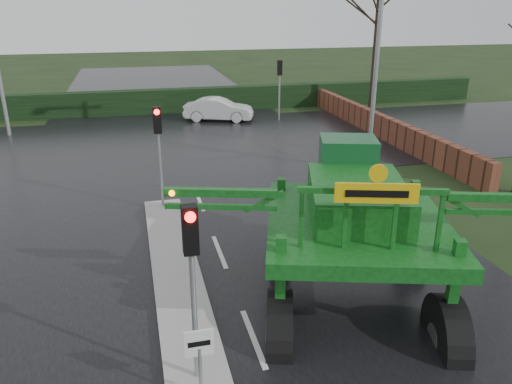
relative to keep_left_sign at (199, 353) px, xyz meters
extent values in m
plane|color=black|center=(1.30, 1.50, -1.06)|extent=(140.00, 140.00, 0.00)
cube|color=black|center=(1.30, 11.50, -1.05)|extent=(14.00, 80.00, 0.02)
cube|color=black|center=(1.30, 17.50, -1.05)|extent=(80.00, 12.00, 0.02)
cube|color=gray|center=(0.00, 4.50, -0.97)|extent=(1.20, 10.00, 0.16)
cube|color=black|center=(1.30, 25.50, -0.31)|extent=(44.00, 0.90, 1.50)
cube|color=#592D1E|center=(11.80, 17.50, -0.46)|extent=(0.40, 20.00, 1.20)
cylinder|color=gray|center=(0.00, 0.00, -0.41)|extent=(0.07, 0.07, 1.00)
cube|color=silver|center=(0.00, 0.00, 0.19)|extent=(0.50, 0.04, 0.50)
cube|color=black|center=(0.00, -0.02, 0.19)|extent=(0.38, 0.01, 0.10)
cylinder|color=gray|center=(0.00, 0.50, 0.69)|extent=(0.10, 0.10, 3.50)
cube|color=black|center=(0.00, 0.50, 2.04)|extent=(0.26, 0.22, 0.85)
sphere|color=#FF0C07|center=(0.00, 0.37, 2.32)|extent=(0.18, 0.18, 0.18)
cylinder|color=gray|center=(0.00, 9.00, 0.69)|extent=(0.10, 0.10, 3.50)
cube|color=black|center=(0.00, 9.00, 2.04)|extent=(0.26, 0.22, 0.85)
sphere|color=#FF0C07|center=(0.00, 8.87, 2.32)|extent=(0.18, 0.18, 0.18)
cylinder|color=gray|center=(7.80, 21.50, 0.69)|extent=(0.10, 0.10, 3.50)
cube|color=black|center=(7.80, 21.50, 2.04)|extent=(0.26, 0.22, 0.85)
sphere|color=#FF0C07|center=(7.80, 21.63, 2.32)|extent=(0.18, 0.18, 0.18)
cylinder|color=gray|center=(9.80, 13.50, 3.94)|extent=(0.20, 0.20, 10.00)
cylinder|color=black|center=(14.30, 22.50, 3.94)|extent=(0.32, 0.32, 10.00)
cylinder|color=black|center=(0.72, 3.65, -0.10)|extent=(1.06, 1.99, 1.91)
cylinder|color=#595B56|center=(0.72, 3.65, -0.10)|extent=(0.74, 0.81, 0.67)
cube|color=#0D460C|center=(0.72, 3.65, 1.10)|extent=(0.26, 0.26, 2.20)
cylinder|color=black|center=(4.02, 2.65, -0.10)|extent=(1.06, 1.99, 1.91)
cylinder|color=#595B56|center=(4.02, 2.65, -0.10)|extent=(0.74, 0.81, 0.67)
cube|color=#0D460C|center=(4.02, 2.65, 1.10)|extent=(0.26, 0.26, 2.20)
cylinder|color=black|center=(-0.29, 0.35, -0.10)|extent=(1.06, 1.99, 1.91)
cylinder|color=#595B56|center=(-0.29, 0.35, -0.10)|extent=(0.74, 0.81, 0.67)
cube|color=#0D460C|center=(-0.29, 0.35, 1.10)|extent=(0.26, 0.26, 2.20)
cylinder|color=black|center=(3.01, -0.65, -0.10)|extent=(1.06, 1.99, 1.91)
cylinder|color=#595B56|center=(3.01, -0.65, -0.10)|extent=(0.74, 0.81, 0.67)
cube|color=#0D460C|center=(3.01, -0.65, 1.10)|extent=(0.26, 0.26, 2.20)
cube|color=#0D460C|center=(1.86, 1.50, 1.72)|extent=(5.19, 5.57, 0.34)
cube|color=#0D460C|center=(1.92, 1.68, 2.25)|extent=(2.85, 3.36, 0.86)
cube|color=#104822|center=(2.48, 3.52, 2.58)|extent=(1.71, 1.52, 1.24)
cube|color=#0D460C|center=(1.42, 0.04, 3.11)|extent=(2.78, 0.95, 0.11)
cube|color=#0D460C|center=(-1.18, 2.03, 2.58)|extent=(2.43, 0.89, 0.17)
sphere|color=orange|center=(-2.21, 2.24, 2.58)|extent=(0.13, 0.13, 0.13)
cube|color=#0D460C|center=(4.68, 0.24, 2.58)|extent=(2.43, 0.89, 0.17)
cube|color=#DFB30B|center=(1.31, -0.33, 3.20)|extent=(1.48, 0.50, 0.38)
cube|color=black|center=(1.31, -0.33, 3.20)|extent=(1.10, 0.34, 0.13)
cylinder|color=#DFB30B|center=(1.31, -0.33, 3.59)|extent=(0.34, 0.14, 0.34)
imported|color=silver|center=(4.27, 22.30, -1.06)|extent=(4.30, 2.68, 1.34)
camera|label=1|loc=(-0.75, -6.90, 5.47)|focal=35.00mm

